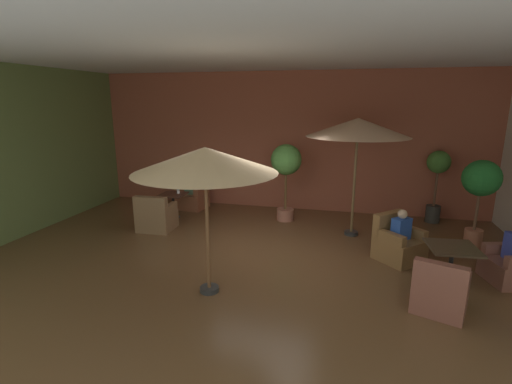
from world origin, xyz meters
The scene contains 18 objects.
ground_plane centered at (0.00, 0.00, -0.01)m, with size 11.28×8.02×0.02m, color brown.
wall_back_brick centered at (0.00, 3.97, 1.96)m, with size 11.28×0.08×3.92m, color #984C36.
wall_left_accent centered at (-5.60, 0.00, 1.96)m, with size 0.08×8.02×3.92m, color olive.
ceiling_slab centered at (0.00, 0.00, 3.95)m, with size 11.28×8.02×0.06m, color silver.
cafe_table_front_left centered at (-2.77, 2.26, 0.52)m, with size 0.67×0.67×0.67m.
armchair_front_left_north centered at (-2.65, 3.29, 0.33)m, with size 0.88×0.85×0.91m.
armchair_front_left_east centered at (-2.74, 1.23, 0.33)m, with size 0.84×0.78×0.91m.
cafe_table_front_right centered at (3.61, -0.03, 0.55)m, with size 0.86×0.86×0.67m.
armchair_front_right_north centered at (2.82, 0.78, 0.34)m, with size 1.09×1.09×0.93m.
armchair_front_right_east centered at (3.22, -1.08, 0.32)m, with size 0.92×0.91×0.87m.
patio_umbrella_tall_red centered at (-0.38, -1.34, 2.22)m, with size 2.27×2.27×2.43m.
patio_umbrella_center_beige centered at (1.94, 2.04, 2.52)m, with size 2.31×2.31×2.74m.
potted_tree_left_corner centered at (4.49, 1.81, 1.40)m, with size 0.76×0.76×1.93m.
potted_tree_mid_left centered at (4.02, 3.54, 1.28)m, with size 0.58×0.58×1.89m.
potted_tree_mid_right centered at (0.22, 2.78, 1.47)m, with size 0.80×0.80×2.03m.
patron_blue_shirt centered at (2.86, 0.75, 0.72)m, with size 0.41×0.40×0.60m.
patron_with_friend centered at (-2.65, 3.24, 0.72)m, with size 0.40×0.26×0.64m.
iced_drink_cup centered at (-2.64, 2.33, 0.73)m, with size 0.08×0.08×0.11m, color white.
Camera 1 is at (1.74, -6.68, 3.12)m, focal length 26.19 mm.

